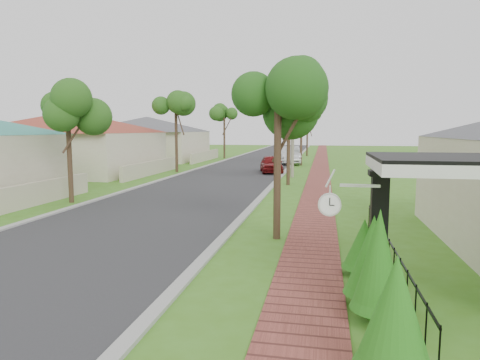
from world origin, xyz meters
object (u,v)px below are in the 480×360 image
Objects in this scene: utility_pole at (293,122)px; parked_car_red at (271,164)px; parked_car_white at (290,155)px; station_clock at (332,203)px; porch_post at (378,245)px; near_tree at (278,103)px.

parked_car_red is at bearing 121.82° from utility_pole.
parked_car_white is at bearing 95.29° from utility_pole.
parked_car_red is 0.78× the size of parked_car_white.
parked_car_white is 32.86m from station_clock.
porch_post reaches higher than parked_car_white.
porch_post is 0.65× the size of parked_car_red.
parked_car_white is 28.10m from near_tree.
porch_post is 5.76m from near_tree.
utility_pole is at bearing 98.41° from porch_post.
near_tree is 5.43m from station_clock.
station_clock is (1.49, -4.81, -2.05)m from near_tree.
parked_car_white is 4.71× the size of station_clock.
parked_car_white is 0.99× the size of near_tree.
porch_post reaches higher than station_clock.
parked_car_white is at bearing 93.70° from near_tree.
parked_car_red is 0.77× the size of near_tree.
utility_pole reaches higher than station_clock.
parked_car_white is at bearing 73.48° from parked_car_red.
parked_car_white is (-4.15, 32.27, -0.30)m from porch_post.
near_tree is (-2.35, 4.41, 2.87)m from porch_post.
utility_pole reaches higher than porch_post.
station_clock reaches higher than parked_car_white.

